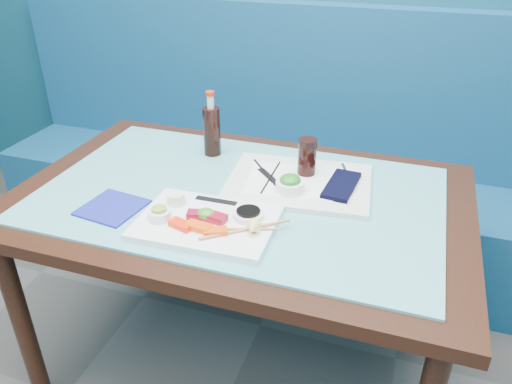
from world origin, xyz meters
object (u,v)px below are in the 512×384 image
(dining_table, at_px, (240,218))
(sashimi_plate, at_px, (207,223))
(booth_bench, at_px, (300,181))
(seaweed_bowl, at_px, (290,186))
(serving_tray, at_px, (299,183))
(blue_napkin, at_px, (112,207))
(cola_bottle_body, at_px, (212,132))
(cola_glass, at_px, (307,157))

(dining_table, xyz_separation_m, sashimi_plate, (-0.02, -0.21, 0.10))
(booth_bench, distance_m, seaweed_bowl, 0.92)
(booth_bench, relative_size, dining_table, 2.14)
(serving_tray, xyz_separation_m, seaweed_bowl, (-0.01, -0.07, 0.03))
(dining_table, relative_size, blue_napkin, 8.45)
(cola_bottle_body, bearing_deg, cola_glass, -12.03)
(sashimi_plate, xyz_separation_m, seaweed_bowl, (0.17, 0.24, 0.02))
(blue_napkin, bearing_deg, cola_bottle_body, 73.59)
(cola_glass, bearing_deg, sashimi_plate, -117.83)
(cola_bottle_body, relative_size, blue_napkin, 1.04)
(dining_table, bearing_deg, sashimi_plate, -95.72)
(booth_bench, relative_size, cola_glass, 24.67)
(cola_glass, bearing_deg, blue_napkin, -143.32)
(serving_tray, bearing_deg, seaweed_bowl, -103.60)
(dining_table, xyz_separation_m, seaweed_bowl, (0.15, 0.03, 0.13))
(dining_table, height_order, blue_napkin, blue_napkin)
(seaweed_bowl, distance_m, cola_bottle_body, 0.40)
(blue_napkin, bearing_deg, serving_tray, 32.89)
(blue_napkin, bearing_deg, seaweed_bowl, 26.68)
(booth_bench, height_order, seaweed_bowl, booth_bench)
(serving_tray, xyz_separation_m, cola_glass, (0.01, 0.05, 0.07))
(sashimi_plate, bearing_deg, cola_glass, 60.19)
(cola_bottle_body, height_order, blue_napkin, cola_bottle_body)
(sashimi_plate, relative_size, blue_napkin, 2.28)
(dining_table, height_order, cola_bottle_body, cola_bottle_body)
(booth_bench, height_order, blue_napkin, booth_bench)
(seaweed_bowl, bearing_deg, dining_table, -168.45)
(booth_bench, relative_size, sashimi_plate, 7.96)
(dining_table, xyz_separation_m, blue_napkin, (-0.32, -0.21, 0.09))
(booth_bench, bearing_deg, serving_tray, -77.48)
(cola_glass, bearing_deg, cola_bottle_body, 167.97)
(serving_tray, distance_m, blue_napkin, 0.58)
(booth_bench, height_order, serving_tray, booth_bench)
(serving_tray, distance_m, cola_glass, 0.09)
(seaweed_bowl, height_order, blue_napkin, seaweed_bowl)
(booth_bench, bearing_deg, blue_napkin, -107.11)
(seaweed_bowl, relative_size, blue_napkin, 0.52)
(sashimi_plate, height_order, cola_glass, cola_glass)
(cola_glass, distance_m, blue_napkin, 0.62)
(blue_napkin, bearing_deg, dining_table, 32.78)
(cola_bottle_body, bearing_deg, booth_bench, 72.37)
(serving_tray, relative_size, blue_napkin, 2.70)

